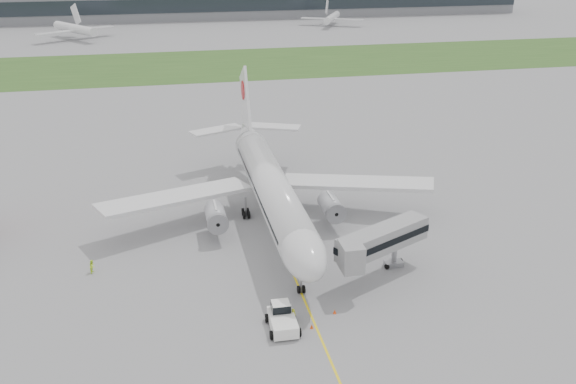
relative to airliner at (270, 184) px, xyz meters
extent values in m
plane|color=gray|center=(0.00, -4.87, -5.66)|extent=(600.00, 600.00, 0.00)
cube|color=#2F541F|center=(0.00, 115.13, -5.65)|extent=(600.00, 50.00, 0.02)
cube|color=gray|center=(0.00, 225.13, 1.34)|extent=(320.00, 22.00, 14.00)
cube|color=#20272D|center=(0.00, 214.13, 1.34)|extent=(320.00, 0.60, 6.00)
cylinder|color=silver|center=(0.00, -0.87, -0.06)|extent=(5.00, 38.00, 5.00)
ellipsoid|color=silver|center=(0.00, -20.37, -0.06)|extent=(5.00, 11.00, 5.00)
cube|color=black|center=(0.00, -21.37, 0.84)|extent=(3.20, 1.54, 1.14)
cone|color=silver|center=(0.00, 21.13, 0.74)|extent=(5.00, 10.53, 6.16)
cube|color=silver|center=(-13.00, 1.13, -1.26)|extent=(22.13, 13.52, 1.70)
cube|color=silver|center=(13.00, 1.13, -1.26)|extent=(22.13, 13.52, 1.70)
cylinder|color=#ACACB1|center=(-8.00, -3.37, -2.66)|extent=(2.70, 5.20, 2.70)
cylinder|color=#ACACB1|center=(8.00, -3.37, -2.66)|extent=(2.70, 5.20, 2.70)
cube|color=silver|center=(0.00, 22.63, 5.84)|extent=(0.45, 10.90, 12.76)
cylinder|color=#B10A11|center=(0.00, 23.63, 7.84)|extent=(0.60, 3.20, 3.20)
cube|color=silver|center=(-5.00, 23.63, 1.14)|extent=(9.54, 6.34, 0.35)
cube|color=silver|center=(5.00, 23.63, 1.14)|extent=(9.54, 6.34, 0.35)
cylinder|color=gray|center=(0.00, -19.87, -4.11)|extent=(0.24, 0.24, 3.10)
cylinder|color=black|center=(-3.20, 2.13, -5.11)|extent=(1.40, 1.10, 1.10)
cylinder|color=black|center=(3.20, 2.13, -5.11)|extent=(1.40, 1.10, 1.10)
cube|color=white|center=(-3.48, -26.48, -4.83)|extent=(2.70, 4.75, 1.25)
cube|color=white|center=(-3.45, -25.23, -3.78)|extent=(1.91, 1.71, 1.04)
cube|color=black|center=(-3.45, -25.23, -3.73)|extent=(1.97, 1.76, 0.89)
cylinder|color=black|center=(-4.86, -24.89, -5.19)|extent=(0.38, 0.95, 0.94)
cylinder|color=black|center=(-2.04, -24.94, -5.19)|extent=(0.38, 0.95, 0.94)
cylinder|color=black|center=(-4.92, -28.02, -5.19)|extent=(0.38, 0.95, 0.94)
cylinder|color=black|center=(-2.10, -28.07, -5.19)|extent=(0.38, 0.95, 0.94)
cube|color=#939395|center=(10.32, -17.75, -0.83)|extent=(12.87, 8.39, 2.79)
cube|color=black|center=(10.32, -17.75, -0.83)|extent=(13.08, 8.56, 0.84)
cube|color=#939395|center=(5.35, -21.32, -0.83)|extent=(2.42, 3.16, 3.16)
cylinder|color=gray|center=(12.59, -16.07, -3.89)|extent=(0.65, 0.65, 3.53)
cube|color=gray|center=(12.59, -16.07, -5.34)|extent=(2.58, 2.17, 0.65)
cylinder|color=black|center=(11.51, -16.62, -5.34)|extent=(0.54, 0.71, 0.65)
cylinder|color=black|center=(13.67, -15.52, -5.34)|extent=(0.54, 0.71, 0.65)
cone|color=#E9420C|center=(-0.50, -27.00, -5.42)|extent=(0.36, 0.36, 0.49)
cone|color=#E9420C|center=(2.60, -24.81, -5.41)|extent=(0.37, 0.37, 0.51)
imported|color=#B7C520|center=(-2.23, -25.74, -4.74)|extent=(0.69, 0.47, 1.83)
imported|color=#CFFF2A|center=(-23.74, -10.15, -4.81)|extent=(0.81, 0.95, 1.70)
camera|label=1|loc=(-14.42, -81.82, 33.09)|focal=40.00mm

